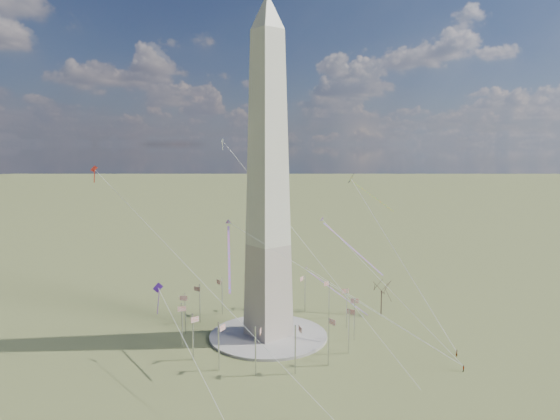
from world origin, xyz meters
TOP-DOWN VIEW (x-y plane):
  - ground at (0.00, 0.00)m, footprint 2000.00×2000.00m
  - plaza at (0.00, 0.00)m, footprint 36.00×36.00m
  - washington_monument at (0.00, 0.00)m, footprint 15.56×15.56m
  - flagpole_ring at (-0.00, -0.00)m, footprint 54.40×54.40m
  - tree_near at (41.66, -9.55)m, footprint 7.54×7.54m
  - person_east at (31.52, -44.52)m, footprint 0.76×0.55m
  - person_centre at (24.68, -50.70)m, footprint 1.06×0.61m
  - kite_delta_black at (42.17, 4.56)m, footprint 13.29×16.15m
  - kite_diamond_purple at (-32.53, 6.84)m, footprint 2.01×2.98m
  - kite_streamer_left at (20.53, -10.70)m, footprint 5.48×22.41m
  - kite_streamer_mid at (-16.06, -3.15)m, footprint 13.40×19.78m
  - kite_streamer_right at (30.55, 5.77)m, footprint 12.40×20.64m
  - kite_small_red at (-38.90, 34.09)m, footprint 1.63×1.89m
  - kite_small_white at (14.36, 46.81)m, footprint 1.51×2.20m

SIDE VIEW (x-z plane):
  - ground at x=0.00m, z-range 0.00..0.00m
  - plaza at x=0.00m, z-range 0.00..0.80m
  - person_centre at x=24.68m, z-range 0.00..1.71m
  - person_east at x=31.52m, z-range 0.00..1.95m
  - flagpole_ring at x=0.00m, z-range 0.77..13.77m
  - tree_near at x=41.66m, z-range 2.81..16.01m
  - kite_streamer_right at x=30.55m, z-range 1.89..17.63m
  - kite_diamond_purple at x=-32.53m, z-range 14.49..23.54m
  - kite_streamer_left at x=20.53m, z-range 22.02..37.52m
  - kite_streamer_mid at x=-16.06m, z-range 23.37..38.94m
  - kite_delta_black at x=42.17m, z-range 38.53..52.65m
  - washington_monument at x=0.00m, z-range -2.05..97.95m
  - kite_small_red at x=-38.90m, z-range 48.32..53.43m
  - kite_small_white at x=14.36m, z-range 57.34..61.96m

